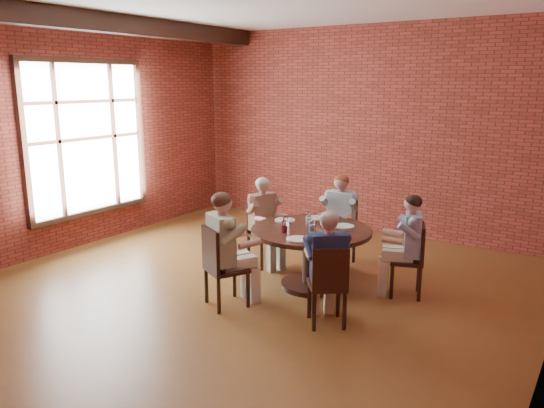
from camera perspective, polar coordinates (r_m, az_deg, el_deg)
The scene contains 29 objects.
floor at distance 6.46m, azimuth -3.41°, elevation -9.63°, with size 7.00×7.00×0.00m, color brown.
wall_back at distance 9.04m, azimuth 9.98°, elevation 7.82°, with size 7.00×7.00×0.00m, color #94362A.
wall_left at distance 8.38m, azimuth -21.80°, elevation 6.70°, with size 7.00×7.00×0.00m, color #94362A.
ceiling_beam at distance 7.74m, azimuth -19.23°, elevation 18.14°, with size 0.22×6.90×0.26m, color black.
window at distance 8.56m, azimuth -19.30°, elevation 6.68°, with size 0.10×2.16×2.36m.
dining_table at distance 6.51m, azimuth 4.22°, elevation -4.52°, with size 1.46×1.46×0.75m.
chair_a at distance 6.46m, azimuth 14.91°, elevation -5.53°, with size 0.48×0.48×0.88m.
diner_a at distance 6.42m, azimuth 14.35°, elevation -4.39°, with size 0.46×0.57×1.22m, color #3A5898, non-canonical shape.
chair_b at distance 7.44m, azimuth 7.42°, elevation -2.66°, with size 0.43×0.43×0.90m.
diner_b at distance 7.34m, azimuth 7.25°, elevation -1.76°, with size 0.48×0.60×1.26m, color #91ACB9, non-canonical shape.
chair_c at distance 7.33m, azimuth -1.14°, elevation -2.86°, with size 0.48×0.48×0.88m.
diner_c at distance 7.24m, azimuth -0.83°, elevation -1.98°, with size 0.46×0.57×1.22m, color brown, non-canonical shape.
chair_d at distance 5.97m, azimuth -5.65°, elevation -6.44°, with size 0.56×0.56×0.93m.
diner_d at distance 5.95m, azimuth -4.95°, elevation -4.93°, with size 0.52×0.63×1.31m, color #B7A990, non-canonical shape.
chair_e at distance 5.50m, azimuth 6.08°, elevation -8.45°, with size 0.52×0.52×0.88m.
diner_e at distance 5.52m, azimuth 5.97°, elevation -6.92°, with size 0.46×0.57×1.22m, color navy, non-canonical shape.
plate_a at distance 6.56m, azimuth 7.72°, elevation -2.38°, with size 0.26×0.26×0.01m, color white.
plate_b at distance 6.92m, azimuth 4.82°, elevation -1.50°, with size 0.26×0.26×0.01m, color white.
plate_c at distance 6.79m, azimuth 1.39°, elevation -1.74°, with size 0.26×0.26×0.01m, color white.
plate_d at distance 5.98m, azimuth 2.79°, elevation -3.80°, with size 0.26×0.26×0.01m, color white.
glass_a at distance 6.37m, azimuth 6.16°, elevation -2.22°, with size 0.07×0.07×0.14m, color white.
glass_b at distance 6.53m, azimuth 6.66°, elevation -1.86°, with size 0.07×0.07×0.14m, color white.
glass_c at distance 6.69m, azimuth 3.93°, elevation -1.44°, with size 0.07×0.07×0.14m, color white.
glass_d at distance 6.58m, azimuth 3.98°, elevation -1.68°, with size 0.07×0.07×0.14m, color white.
glass_e at distance 6.44m, azimuth 1.48°, elevation -1.99°, with size 0.07×0.07×0.14m, color white.
glass_f at distance 6.24m, azimuth 1.33°, elevation -2.47°, with size 0.07×0.07×0.14m, color white.
glass_g at distance 6.29m, azimuth 4.28°, elevation -2.39°, with size 0.07×0.07×0.14m, color white.
glass_h at distance 6.12m, azimuth 5.93°, elevation -2.86°, with size 0.07×0.07×0.14m, color white.
smartphone at distance 6.01m, azimuth 4.88°, elevation -3.77°, with size 0.07×0.13×0.01m, color black.
Camera 1 is at (3.60, -4.76, 2.48)m, focal length 35.00 mm.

